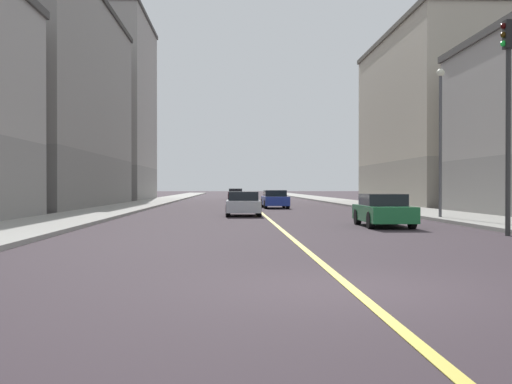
# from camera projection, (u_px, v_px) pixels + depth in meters

# --- Properties ---
(ground_plane) EXTENTS (400.00, 400.00, 0.00)m
(ground_plane) POSITION_uv_depth(u_px,v_px,m) (352.00, 289.00, 9.32)
(ground_plane) COLOR #362C32
(ground_plane) RESTS_ON ground
(sidewalk_left) EXTENTS (3.90, 168.00, 0.15)m
(sidewalk_left) POSITION_uv_depth(u_px,v_px,m) (347.00, 202.00, 58.67)
(sidewalk_left) COLOR #9E9B93
(sidewalk_left) RESTS_ON ground
(sidewalk_right) EXTENTS (3.90, 168.00, 0.15)m
(sidewalk_right) POSITION_uv_depth(u_px,v_px,m) (151.00, 202.00, 57.88)
(sidewalk_right) COLOR #9E9B93
(sidewalk_right) RESTS_ON ground
(lane_center_stripe) EXTENTS (0.16, 154.00, 0.01)m
(lane_center_stripe) POSITION_uv_depth(u_px,v_px,m) (250.00, 203.00, 58.27)
(lane_center_stripe) COLOR #E5D14C
(lane_center_stripe) RESTS_ON ground
(building_left_mid) EXTENTS (11.33, 21.98, 14.45)m
(building_left_mid) POSITION_uv_depth(u_px,v_px,m) (450.00, 120.00, 51.83)
(building_left_mid) COLOR #9D9688
(building_left_mid) RESTS_ON ground
(building_right_midblock) EXTENTS (11.33, 25.40, 15.66)m
(building_right_midblock) POSITION_uv_depth(u_px,v_px,m) (30.00, 102.00, 45.55)
(building_right_midblock) COLOR slate
(building_right_midblock) RESTS_ON ground
(building_right_distant) EXTENTS (11.33, 17.07, 20.88)m
(building_right_distant) POSITION_uv_depth(u_px,v_px,m) (100.00, 109.00, 70.15)
(building_right_distant) COLOR gray
(building_right_distant) RESTS_ON ground
(traffic_light_left_near) EXTENTS (0.40, 0.32, 6.84)m
(traffic_light_left_near) POSITION_uv_depth(u_px,v_px,m) (508.00, 99.00, 19.40)
(traffic_light_left_near) COLOR #2D2D2D
(traffic_light_left_near) RESTS_ON ground
(street_lamp_left_near) EXTENTS (0.36, 0.36, 6.92)m
(street_lamp_left_near) POSITION_uv_depth(u_px,v_px,m) (440.00, 127.00, 28.56)
(street_lamp_left_near) COLOR #4C4C51
(street_lamp_left_near) RESTS_ON ground
(car_maroon) EXTENTS (1.90, 4.19, 1.32)m
(car_maroon) POSITION_uv_depth(u_px,v_px,m) (235.00, 194.00, 75.39)
(car_maroon) COLOR maroon
(car_maroon) RESTS_ON ground
(car_silver) EXTENTS (1.86, 3.94, 1.29)m
(car_silver) POSITION_uv_depth(u_px,v_px,m) (243.00, 204.00, 32.70)
(car_silver) COLOR silver
(car_silver) RESTS_ON ground
(car_green) EXTENTS (1.82, 4.11, 1.28)m
(car_green) POSITION_uv_depth(u_px,v_px,m) (383.00, 210.00, 23.92)
(car_green) COLOR #1E6B38
(car_green) RESTS_ON ground
(car_blue) EXTENTS (1.87, 4.19, 1.30)m
(car_blue) POSITION_uv_depth(u_px,v_px,m) (275.00, 199.00, 44.37)
(car_blue) COLOR #23389E
(car_blue) RESTS_ON ground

